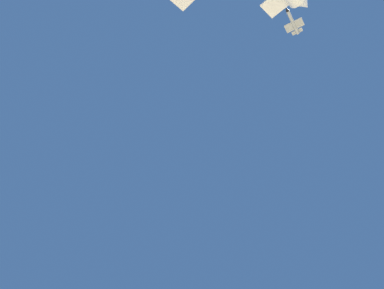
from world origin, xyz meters
The scene contains 1 object.
chase_jet_trailing centered at (-54.33, 11.70, 142.40)m, with size 13.53×12.04×4.00m.
Camera 1 is at (14.78, 82.57, 3.56)m, focal length 33.22 mm.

